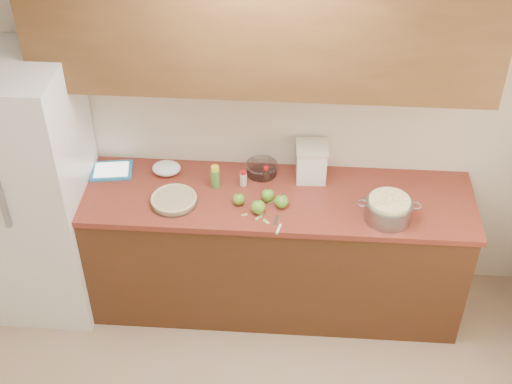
# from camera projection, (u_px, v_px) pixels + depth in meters

# --- Properties ---
(room_shell) EXTENTS (3.60, 3.60, 3.60)m
(room_shell) POSITION_uv_depth(u_px,v_px,m) (237.00, 345.00, 3.01)
(room_shell) COLOR #A08267
(room_shell) RESTS_ON ground
(counter_run) EXTENTS (2.64, 0.68, 0.92)m
(counter_run) POSITION_uv_depth(u_px,v_px,m) (260.00, 249.00, 4.68)
(counter_run) COLOR #4A2514
(counter_run) RESTS_ON ground
(upper_cabinets) EXTENTS (2.60, 0.34, 0.70)m
(upper_cabinets) POSITION_uv_depth(u_px,v_px,m) (263.00, 30.00, 3.86)
(upper_cabinets) COLOR brown
(upper_cabinets) RESTS_ON room_shell
(fridge) EXTENTS (0.70, 0.70, 1.80)m
(fridge) POSITION_uv_depth(u_px,v_px,m) (30.00, 190.00, 4.45)
(fridge) COLOR white
(fridge) RESTS_ON ground
(pie) EXTENTS (0.29, 0.29, 0.05)m
(pie) POSITION_uv_depth(u_px,v_px,m) (174.00, 200.00, 4.31)
(pie) COLOR silver
(pie) RESTS_ON counter_run
(colander) EXTENTS (0.37, 0.28, 0.14)m
(colander) POSITION_uv_depth(u_px,v_px,m) (388.00, 209.00, 4.18)
(colander) COLOR gray
(colander) RESTS_ON counter_run
(flour_canister) EXTENTS (0.20, 0.20, 0.24)m
(flour_canister) POSITION_uv_depth(u_px,v_px,m) (311.00, 162.00, 4.45)
(flour_canister) COLOR white
(flour_canister) RESTS_ON counter_run
(tablet) EXTENTS (0.29, 0.24, 0.02)m
(tablet) POSITION_uv_depth(u_px,v_px,m) (112.00, 171.00, 4.56)
(tablet) COLOR #2682BA
(tablet) RESTS_ON counter_run
(paring_knife) EXTENTS (0.05, 0.17, 0.02)m
(paring_knife) POSITION_uv_depth(u_px,v_px,m) (278.00, 228.00, 4.14)
(paring_knife) COLOR gray
(paring_knife) RESTS_ON counter_run
(lemon_bottle) EXTENTS (0.06, 0.06, 0.15)m
(lemon_bottle) POSITION_uv_depth(u_px,v_px,m) (215.00, 177.00, 4.41)
(lemon_bottle) COLOR #4C8C38
(lemon_bottle) RESTS_ON counter_run
(cinnamon_shaker) EXTENTS (0.04, 0.04, 0.11)m
(cinnamon_shaker) POSITION_uv_depth(u_px,v_px,m) (243.00, 178.00, 4.43)
(cinnamon_shaker) COLOR beige
(cinnamon_shaker) RESTS_ON counter_run
(vanilla_bottle) EXTENTS (0.04, 0.04, 0.10)m
(vanilla_bottle) POSITION_uv_depth(u_px,v_px,m) (266.00, 174.00, 4.47)
(vanilla_bottle) COLOR black
(vanilla_bottle) RESTS_ON counter_run
(mixing_bowl) EXTENTS (0.21, 0.21, 0.08)m
(mixing_bowl) POSITION_uv_depth(u_px,v_px,m) (262.00, 168.00, 4.53)
(mixing_bowl) COLOR silver
(mixing_bowl) RESTS_ON counter_run
(paper_towel) EXTENTS (0.22, 0.20, 0.08)m
(paper_towel) POSITION_uv_depth(u_px,v_px,m) (166.00, 168.00, 4.54)
(paper_towel) COLOR white
(paper_towel) RESTS_ON counter_run
(apple_left) EXTENTS (0.07, 0.07, 0.09)m
(apple_left) POSITION_uv_depth(u_px,v_px,m) (239.00, 199.00, 4.30)
(apple_left) COLOR #589824
(apple_left) RESTS_ON counter_run
(apple_center) EXTENTS (0.08, 0.08, 0.09)m
(apple_center) POSITION_uv_depth(u_px,v_px,m) (268.00, 195.00, 4.32)
(apple_center) COLOR #589824
(apple_center) RESTS_ON counter_run
(apple_front) EXTENTS (0.09, 0.09, 0.10)m
(apple_front) POSITION_uv_depth(u_px,v_px,m) (258.00, 207.00, 4.23)
(apple_front) COLOR #589824
(apple_front) RESTS_ON counter_run
(apple_extra) EXTENTS (0.08, 0.08, 0.10)m
(apple_extra) POSITION_uv_depth(u_px,v_px,m) (282.00, 201.00, 4.27)
(apple_extra) COLOR #589824
(apple_extra) RESTS_ON counter_run
(peel_a) EXTENTS (0.03, 0.04, 0.00)m
(peel_a) POSITION_uv_depth(u_px,v_px,m) (257.00, 218.00, 4.21)
(peel_a) COLOR #90B658
(peel_a) RESTS_ON counter_run
(peel_b) EXTENTS (0.05, 0.05, 0.00)m
(peel_b) POSITION_uv_depth(u_px,v_px,m) (266.00, 222.00, 4.19)
(peel_b) COLOR #90B658
(peel_b) RESTS_ON counter_run
(peel_c) EXTENTS (0.04, 0.02, 0.00)m
(peel_c) POSITION_uv_depth(u_px,v_px,m) (267.00, 201.00, 4.34)
(peel_c) COLOR #90B658
(peel_c) RESTS_ON counter_run
(peel_d) EXTENTS (0.04, 0.03, 0.00)m
(peel_d) POSITION_uv_depth(u_px,v_px,m) (244.00, 215.00, 4.24)
(peel_d) COLOR #90B658
(peel_d) RESTS_ON counter_run
(peel_e) EXTENTS (0.05, 0.04, 0.00)m
(peel_e) POSITION_uv_depth(u_px,v_px,m) (271.00, 202.00, 4.33)
(peel_e) COLOR #90B658
(peel_e) RESTS_ON counter_run
(peel_f) EXTENTS (0.03, 0.05, 0.00)m
(peel_f) POSITION_uv_depth(u_px,v_px,m) (261.00, 215.00, 4.24)
(peel_f) COLOR #90B658
(peel_f) RESTS_ON counter_run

